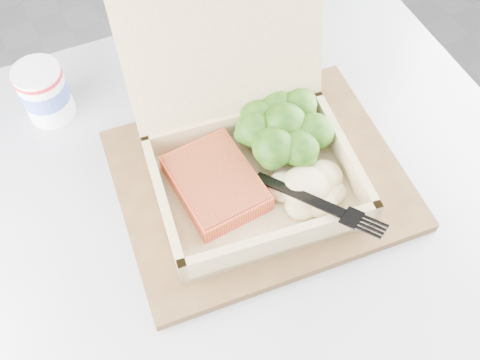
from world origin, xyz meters
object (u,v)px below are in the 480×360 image
cafe_table (261,260)px  takeout_container (246,139)px  serving_tray (260,179)px  paper_cup (44,91)px

cafe_table → takeout_container: bearing=91.9°
serving_tray → paper_cup: paper_cup is taller
cafe_table → takeout_container: takeout_container is taller
serving_tray → paper_cup: (-0.20, 0.24, 0.04)m
cafe_table → serving_tray: bearing=76.9°
cafe_table → paper_cup: size_ratio=9.54×
takeout_container → paper_cup: takeout_container is taller
takeout_container → paper_cup: size_ratio=3.38×
takeout_container → paper_cup: 0.29m
cafe_table → serving_tray: 0.19m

